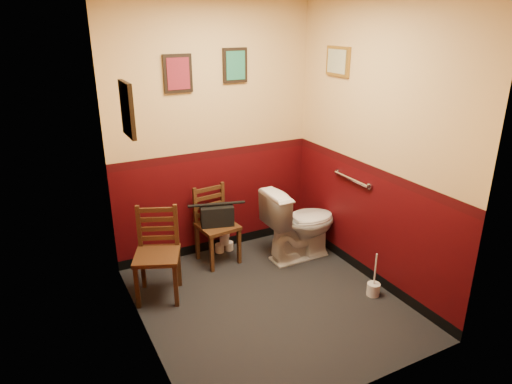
% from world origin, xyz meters
% --- Properties ---
extents(floor, '(2.20, 2.40, 0.00)m').
position_xyz_m(floor, '(0.00, 0.00, 0.00)').
color(floor, black).
rests_on(floor, ground).
extents(wall_back, '(2.20, 0.00, 2.70)m').
position_xyz_m(wall_back, '(0.00, 1.20, 1.35)').
color(wall_back, '#3E0509').
rests_on(wall_back, ground).
extents(wall_front, '(2.20, 0.00, 2.70)m').
position_xyz_m(wall_front, '(0.00, -1.20, 1.35)').
color(wall_front, '#3E0509').
rests_on(wall_front, ground).
extents(wall_left, '(0.00, 2.40, 2.70)m').
position_xyz_m(wall_left, '(-1.10, 0.00, 1.35)').
color(wall_left, '#3E0509').
rests_on(wall_left, ground).
extents(wall_right, '(0.00, 2.40, 2.70)m').
position_xyz_m(wall_right, '(1.10, 0.00, 1.35)').
color(wall_right, '#3E0509').
rests_on(wall_right, ground).
extents(grab_bar, '(0.05, 0.56, 0.06)m').
position_xyz_m(grab_bar, '(1.07, 0.25, 0.95)').
color(grab_bar, silver).
rests_on(grab_bar, wall_right).
extents(framed_print_back_a, '(0.28, 0.04, 0.36)m').
position_xyz_m(framed_print_back_a, '(-0.35, 1.18, 1.95)').
color(framed_print_back_a, black).
rests_on(framed_print_back_a, wall_back).
extents(framed_print_back_b, '(0.26, 0.04, 0.34)m').
position_xyz_m(framed_print_back_b, '(0.25, 1.18, 2.00)').
color(framed_print_back_b, black).
rests_on(framed_print_back_b, wall_back).
extents(framed_print_left, '(0.04, 0.30, 0.38)m').
position_xyz_m(framed_print_left, '(-1.08, 0.10, 1.85)').
color(framed_print_left, black).
rests_on(framed_print_left, wall_left).
extents(framed_print_right, '(0.04, 0.34, 0.28)m').
position_xyz_m(framed_print_right, '(1.08, 0.60, 2.05)').
color(framed_print_right, olive).
rests_on(framed_print_right, wall_right).
extents(toilet, '(0.80, 0.45, 0.79)m').
position_xyz_m(toilet, '(0.72, 0.61, 0.39)').
color(toilet, white).
rests_on(toilet, floor).
extents(toilet_brush, '(0.12, 0.12, 0.44)m').
position_xyz_m(toilet_brush, '(0.93, -0.35, 0.07)').
color(toilet_brush, silver).
rests_on(toilet_brush, floor).
extents(chair_left, '(0.52, 0.52, 0.85)m').
position_xyz_m(chair_left, '(-0.83, 0.60, 0.43)').
color(chair_left, '#59331A').
rests_on(chair_left, floor).
extents(chair_right, '(0.42, 0.42, 0.81)m').
position_xyz_m(chair_right, '(-0.11, 0.96, 0.41)').
color(chair_right, '#59331A').
rests_on(chair_right, floor).
extents(handbag, '(0.37, 0.25, 0.25)m').
position_xyz_m(handbag, '(-0.10, 0.93, 0.53)').
color(handbag, black).
rests_on(handbag, chair_right).
extents(tp_stack, '(0.21, 0.13, 0.28)m').
position_xyz_m(tp_stack, '(0.04, 1.09, 0.12)').
color(tp_stack, silver).
rests_on(tp_stack, floor).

